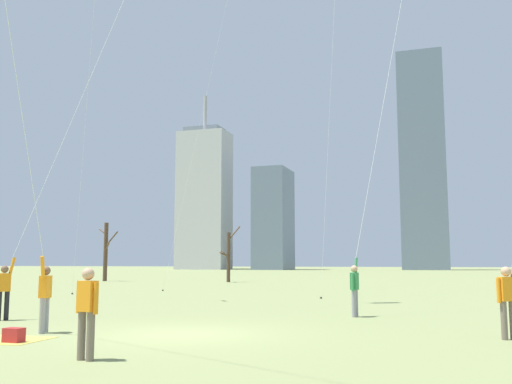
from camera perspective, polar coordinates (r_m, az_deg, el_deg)
The scene contains 13 objects.
ground_plane at distance 14.23m, azimuth -7.64°, elevation -13.89°, with size 400.00×400.00×0.00m, color #848E56.
kite_flyer_far_back_red at distance 20.37m, azimuth -18.13°, elevation 5.55°, with size 3.48×8.35×21.98m.
kite_flyer_midfield_left_pink at distance 19.43m, azimuth 10.83°, elevation -3.10°, with size 2.46×6.02×15.63m.
kite_flyer_midfield_right_orange at distance 14.38m, azimuth -21.85°, elevation 1.80°, with size 1.59×8.43×22.55m.
bystander_strolling_midfield at distance 10.78m, azimuth -16.50°, elevation -11.06°, with size 0.50×0.27×1.62m.
distant_kite_high_overhead_purple at distance 29.53m, azimuth -15.84°, elevation 17.41°, with size 4.47×5.40×16.06m.
picnic_spot at distance 13.97m, azimuth -23.35°, elevation -13.14°, with size 1.86×1.47×0.31m.
bare_tree_left_of_center at distance 54.58m, azimuth -14.74°, elevation -5.67°, with size 2.67×1.31×5.34m.
bare_tree_leftmost at distance 50.13m, azimuth -2.75°, elevation -6.30°, with size 1.16×2.66×4.93m.
skyline_short_annex at distance 155.16m, azimuth -5.24°, elevation -0.53°, with size 10.00×6.50×43.35m.
skyline_tall_tower at distance 135.96m, azimuth 16.27°, elevation 3.11°, with size 10.16×7.30×49.87m.
skyline_squat_block at distance 133.22m, azimuth 1.75°, elevation -2.71°, with size 7.45×11.25×23.39m.
skyline_wide_slab at distance 138.90m, azimuth -5.19°, elevation -0.81°, with size 11.91×7.97×42.58m.
Camera 1 is at (6.04, -12.77, 1.72)m, focal length 40.11 mm.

